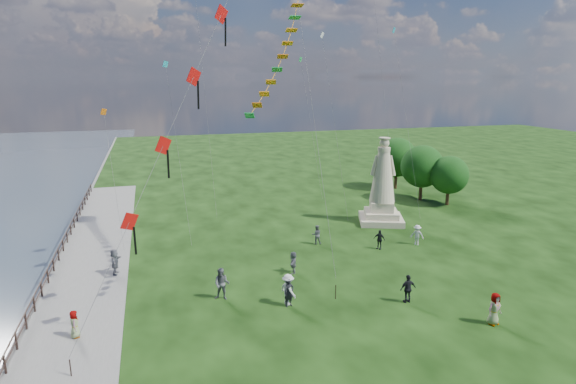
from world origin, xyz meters
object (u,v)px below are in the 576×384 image
object	(u,v)px
person_4	(494,309)
person_7	(317,235)
person_11	(293,262)
statue	(382,191)
person_3	(408,289)
person_8	(417,235)
lamppost	(390,185)
person_9	(379,239)
person_2	(288,290)
person_0	(289,293)
person_10	(75,326)
person_5	(115,263)
person_1	(222,284)

from	to	relation	value
person_4	person_7	size ratio (longest dim) A/B	1.15
person_11	statue	bearing A→B (deg)	146.22
person_3	person_8	world-z (taller)	person_3
lamppost	person_9	xyz separation A→B (m)	(-4.01, -6.18, -2.72)
person_2	person_4	distance (m)	11.19
person_0	person_10	size ratio (longest dim) A/B	1.16
person_5	person_4	bearing A→B (deg)	-113.62
person_0	person_8	bearing A→B (deg)	14.49
person_10	person_11	size ratio (longest dim) A/B	0.97
person_0	person_4	bearing A→B (deg)	-42.32
person_5	person_7	size ratio (longest dim) A/B	1.12
person_1	person_4	world-z (taller)	person_1
person_4	person_5	world-z (taller)	person_4
lamppost	person_11	bearing A→B (deg)	-143.06
person_0	statue	bearing A→B (deg)	31.46
lamppost	person_5	world-z (taller)	lamppost
statue	person_5	world-z (taller)	statue
person_1	person_2	distance (m)	3.97
person_3	person_4	bearing A→B (deg)	127.64
person_9	person_4	bearing A→B (deg)	-39.73
person_1	person_8	bearing A→B (deg)	41.50
person_7	person_9	xyz separation A→B (m)	(4.26, -2.37, -0.01)
lamppost	person_5	xyz separation A→B (m)	(-23.16, -5.93, -2.62)
person_10	person_1	bearing A→B (deg)	-75.75
person_3	person_7	size ratio (longest dim) A/B	1.11
person_0	person_5	world-z (taller)	person_5
statue	person_4	size ratio (longest dim) A/B	4.34
person_4	person_5	size ratio (longest dim) A/B	1.03
statue	person_1	world-z (taller)	statue
person_3	person_9	size ratio (longest dim) A/B	1.13
lamppost	person_3	world-z (taller)	lamppost
statue	person_7	xyz separation A→B (m)	(-7.59, -3.92, -2.15)
lamppost	person_7	size ratio (longest dim) A/B	3.13
person_0	person_2	size ratio (longest dim) A/B	0.90
statue	person_0	world-z (taller)	statue
person_3	person_9	xyz separation A→B (m)	(2.52, 8.68, -0.10)
person_2	person_10	bearing A→B (deg)	70.99
lamppost	person_2	xyz separation A→B (m)	(-13.31, -13.17, -2.55)
person_10	person_11	world-z (taller)	person_11
statue	lamppost	bearing A→B (deg)	11.38
person_8	person_11	distance (m)	11.25
person_7	statue	bearing A→B (deg)	-142.72
person_1	statue	bearing A→B (deg)	58.84
person_9	person_3	bearing A→B (deg)	-58.64
person_8	person_11	world-z (taller)	person_8
person_5	person_2	bearing A→B (deg)	-117.63
person_11	person_8	bearing A→B (deg)	120.79
lamppost	person_10	size ratio (longest dim) A/B	3.35
person_3	person_7	xyz separation A→B (m)	(-1.74, 11.05, -0.09)
person_1	person_3	bearing A→B (deg)	5.12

